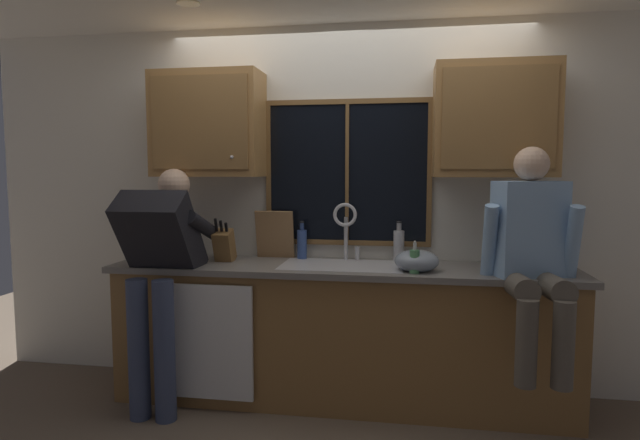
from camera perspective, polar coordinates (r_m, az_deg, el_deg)
The scene contains 23 objects.
back_wall at distance 3.79m, azimuth 2.90°, elevation 1.34°, with size 5.36×0.12×2.55m, color silver.
ceiling_downlight_left at distance 3.50m, azimuth -14.10°, elevation 21.85°, with size 0.14×0.14×0.01m, color #FFEAB2.
window_glass at distance 3.71m, azimuth 2.98°, elevation 5.12°, with size 1.10×0.02×0.95m, color black.
window_frame_top at distance 3.73m, azimuth 3.00°, elevation 12.71°, with size 1.17×0.02×0.04m, color brown.
window_frame_bottom at distance 3.73m, azimuth 2.93°, elevation -2.46°, with size 1.17×0.02×0.04m, color brown.
window_frame_left at distance 3.80m, azimuth -5.60°, elevation 5.11°, with size 0.04×0.02×0.95m, color brown.
window_frame_right at distance 3.68m, azimuth 11.82°, elevation 5.02°, with size 0.04×0.02×0.95m, color brown.
window_mullion_center at distance 3.70m, azimuth 2.96°, elevation 5.12°, with size 0.02×0.02×0.95m, color brown.
lower_cabinet_run at distance 3.60m, azimuth 2.20°, elevation -12.43°, with size 2.96×0.58×0.88m, color olive.
countertop at distance 3.47m, azimuth 2.19°, elevation -5.28°, with size 3.02×0.62×0.04m, color slate.
dishwasher_front at distance 3.49m, azimuth -12.16°, elevation -12.81°, with size 0.60×0.02×0.74m, color white.
upper_cabinet_left at distance 3.79m, azimuth -12.03°, elevation 10.09°, with size 0.75×0.36×0.72m.
upper_cabinet_right at distance 3.58m, azimuth 18.37°, elevation 10.22°, with size 0.75×0.36×0.72m.
sink at distance 3.49m, azimuth 2.40°, elevation -6.51°, with size 0.80×0.46×0.21m.
faucet at distance 3.61m, azimuth 2.88°, elevation -0.47°, with size 0.18×0.09×0.40m.
person_standing at distance 3.49m, azimuth -16.94°, elevation -4.46°, with size 0.53×0.69×1.55m.
person_sitting_on_counter at distance 3.23m, azimuth 22.06°, elevation -2.79°, with size 0.54×0.65×1.26m.
knife_block at distance 3.66m, azimuth -10.36°, elevation -2.76°, with size 0.12×0.18×0.32m.
cutting_board at distance 3.75m, azimuth -4.92°, elevation -1.58°, with size 0.27×0.02×0.34m, color #997047.
mixing_bowl at distance 3.33m, azimuth 10.44°, elevation -4.38°, with size 0.27×0.27×0.14m, color #8C99A8.
soap_dispenser at distance 3.24m, azimuth 10.22°, elevation -4.38°, with size 0.06×0.07×0.20m.
bottle_green_glass at distance 3.71m, azimuth -1.97°, elevation -2.54°, with size 0.07×0.07×0.27m.
bottle_tall_clear at distance 3.63m, azimuth 8.54°, elevation -2.70°, with size 0.07×0.07×0.28m.
Camera 1 is at (0.42, -3.69, 1.54)m, focal length 29.50 mm.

